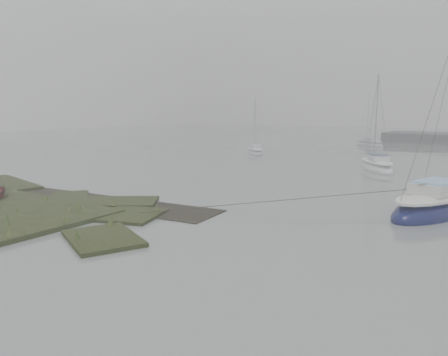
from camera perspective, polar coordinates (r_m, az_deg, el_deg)
ground at (r=44.14m, az=15.64°, el=2.05°), size 160.00×160.00×0.00m
sailboat_main at (r=24.27m, az=26.20°, el=-3.35°), size 4.72×8.03×10.77m
sailboat_white at (r=39.15m, az=19.31°, el=1.41°), size 5.01×6.26×8.67m
sailboat_far_a at (r=50.22m, az=4.12°, el=3.43°), size 4.31×4.82×6.90m
sailboat_far_c at (r=64.01m, az=18.48°, el=4.23°), size 5.28×4.57×7.48m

